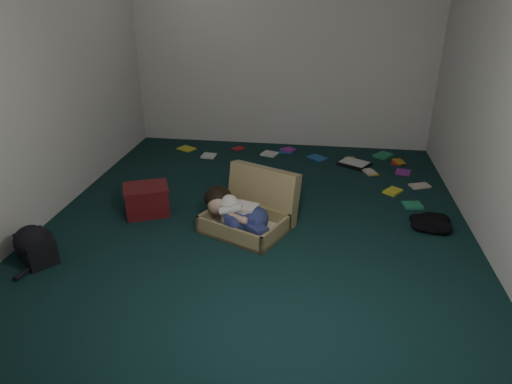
# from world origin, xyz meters

# --- Properties ---
(floor) EXTENTS (4.50, 4.50, 0.00)m
(floor) POSITION_xyz_m (0.00, 0.00, 0.00)
(floor) COLOR #0E2928
(floor) RESTS_ON ground
(wall_back) EXTENTS (4.50, 0.00, 4.50)m
(wall_back) POSITION_xyz_m (0.00, 2.25, 1.30)
(wall_back) COLOR silver
(wall_back) RESTS_ON ground
(wall_front) EXTENTS (4.50, 0.00, 4.50)m
(wall_front) POSITION_xyz_m (0.00, -2.25, 1.30)
(wall_front) COLOR silver
(wall_front) RESTS_ON ground
(wall_left) EXTENTS (0.00, 4.50, 4.50)m
(wall_left) POSITION_xyz_m (-2.00, 0.00, 1.30)
(wall_left) COLOR silver
(wall_left) RESTS_ON ground
(wall_right) EXTENTS (0.00, 4.50, 4.50)m
(wall_right) POSITION_xyz_m (2.00, 0.00, 1.30)
(wall_right) COLOR silver
(wall_right) RESTS_ON ground
(suitcase) EXTENTS (0.94, 0.93, 0.53)m
(suitcase) POSITION_xyz_m (-0.04, -0.15, 0.16)
(suitcase) COLOR #9E8857
(suitcase) RESTS_ON floor
(person) EXTENTS (0.68, 0.60, 0.33)m
(person) POSITION_xyz_m (-0.16, -0.29, 0.20)
(person) COLOR silver
(person) RESTS_ON suitcase
(maroon_bin) EXTENTS (0.52, 0.48, 0.29)m
(maroon_bin) POSITION_xyz_m (-1.11, -0.06, 0.15)
(maroon_bin) COLOR #5D1216
(maroon_bin) RESTS_ON floor
(backpack) EXTENTS (0.53, 0.52, 0.25)m
(backpack) POSITION_xyz_m (-1.70, -1.00, 0.12)
(backpack) COLOR black
(backpack) RESTS_ON floor
(clothing_pile) EXTENTS (0.44, 0.36, 0.13)m
(clothing_pile) POSITION_xyz_m (1.65, 0.06, 0.07)
(clothing_pile) COLOR black
(clothing_pile) RESTS_ON floor
(paper_tray) EXTENTS (0.44, 0.41, 0.05)m
(paper_tray) POSITION_xyz_m (1.00, 1.55, 0.02)
(paper_tray) COLOR black
(paper_tray) RESTS_ON floor
(book_scatter) EXTENTS (3.15, 1.72, 0.02)m
(book_scatter) POSITION_xyz_m (0.65, 1.51, 0.01)
(book_scatter) COLOR yellow
(book_scatter) RESTS_ON floor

